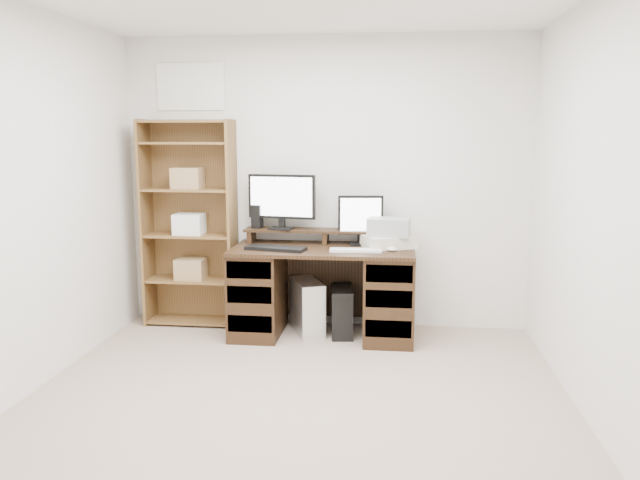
% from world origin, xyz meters
% --- Properties ---
extents(room, '(3.54, 4.04, 2.54)m').
position_xyz_m(room, '(-0.00, 0.00, 1.25)').
color(room, tan).
rests_on(room, ground).
extents(desk, '(1.50, 0.70, 0.75)m').
position_xyz_m(desk, '(0.02, 1.64, 0.39)').
color(desk, black).
rests_on(desk, ground).
extents(riser_shelf, '(1.40, 0.22, 0.12)m').
position_xyz_m(riser_shelf, '(0.02, 1.85, 0.84)').
color(riser_shelf, black).
rests_on(riser_shelf, desk).
extents(monitor_wide, '(0.59, 0.18, 0.47)m').
position_xyz_m(monitor_wide, '(-0.36, 1.83, 1.13)').
color(monitor_wide, black).
rests_on(monitor_wide, riser_shelf).
extents(monitor_small, '(0.38, 0.16, 0.42)m').
position_xyz_m(monitor_small, '(0.32, 1.83, 0.98)').
color(monitor_small, black).
rests_on(monitor_small, desk).
extents(speaker, '(0.10, 0.10, 0.20)m').
position_xyz_m(speaker, '(-0.58, 1.86, 0.97)').
color(speaker, black).
rests_on(speaker, riser_shelf).
extents(keyboard_black, '(0.51, 0.26, 0.03)m').
position_xyz_m(keyboard_black, '(-0.35, 1.50, 0.76)').
color(keyboard_black, black).
rests_on(keyboard_black, desk).
extents(keyboard_white, '(0.42, 0.15, 0.02)m').
position_xyz_m(keyboard_white, '(0.30, 1.51, 0.76)').
color(keyboard_white, silver).
rests_on(keyboard_white, desk).
extents(mouse, '(0.09, 0.07, 0.03)m').
position_xyz_m(mouse, '(0.59, 1.54, 0.77)').
color(mouse, white).
rests_on(mouse, desk).
extents(printer, '(0.48, 0.43, 0.10)m').
position_xyz_m(printer, '(0.56, 1.72, 0.80)').
color(printer, beige).
rests_on(printer, desk).
extents(basket, '(0.36, 0.28, 0.15)m').
position_xyz_m(basket, '(0.56, 1.72, 0.92)').
color(basket, '#969AA0').
rests_on(basket, printer).
extents(tower_silver, '(0.36, 0.49, 0.45)m').
position_xyz_m(tower_silver, '(-0.13, 1.70, 0.23)').
color(tower_silver, silver).
rests_on(tower_silver, ground).
extents(tower_black, '(0.22, 0.42, 0.41)m').
position_xyz_m(tower_black, '(0.18, 1.68, 0.20)').
color(tower_black, black).
rests_on(tower_black, ground).
extents(bookshelf, '(0.80, 0.30, 1.80)m').
position_xyz_m(bookshelf, '(-1.18, 1.86, 0.92)').
color(bookshelf, brown).
rests_on(bookshelf, ground).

